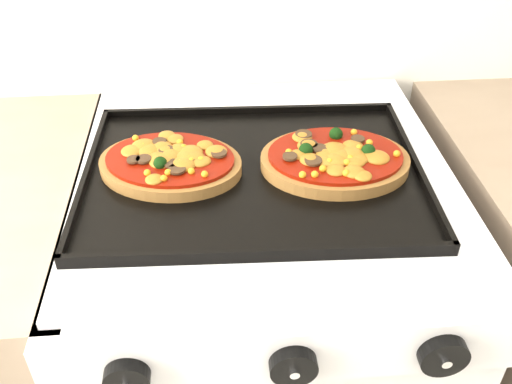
{
  "coord_description": "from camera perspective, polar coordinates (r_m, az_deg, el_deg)",
  "views": [
    {
      "loc": [
        -0.11,
        0.96,
        1.43
      ],
      "look_at": [
        -0.06,
        1.63,
        0.92
      ],
      "focal_mm": 40.0,
      "sensor_mm": 36.0,
      "label": 1
    }
  ],
  "objects": [
    {
      "name": "pizza_right",
      "position": [
        0.89,
        7.91,
        3.36
      ],
      "size": [
        0.24,
        0.19,
        0.03
      ],
      "primitive_type": null,
      "rotation": [
        0.0,
        0.0,
        -0.07
      ],
      "color": "brown",
      "rests_on": "baking_tray"
    },
    {
      "name": "knob_left",
      "position": [
        0.71,
        -12.79,
        -17.71
      ],
      "size": [
        0.05,
        0.02,
        0.05
      ],
      "primitive_type": "cylinder",
      "rotation": [
        1.57,
        0.0,
        0.0
      ],
      "color": "black",
      "rests_on": "control_panel"
    },
    {
      "name": "knob_center",
      "position": [
        0.7,
        3.76,
        -17.02
      ],
      "size": [
        0.06,
        0.02,
        0.06
      ],
      "primitive_type": "cylinder",
      "rotation": [
        1.57,
        0.0,
        0.0
      ],
      "color": "black",
      "rests_on": "control_panel"
    },
    {
      "name": "control_panel",
      "position": [
        0.72,
        3.32,
        -15.74
      ],
      "size": [
        0.6,
        0.02,
        0.09
      ],
      "primitive_type": "cube",
      "color": "silver",
      "rests_on": "stove"
    },
    {
      "name": "pizza_left",
      "position": [
        0.88,
        -8.58,
        2.99
      ],
      "size": [
        0.25,
        0.21,
        0.03
      ],
      "primitive_type": null,
      "rotation": [
        0.0,
        0.0,
        -0.22
      ],
      "color": "brown",
      "rests_on": "baking_tray"
    },
    {
      "name": "knob_right",
      "position": [
        0.75,
        18.23,
        -15.3
      ],
      "size": [
        0.06,
        0.02,
        0.06
      ],
      "primitive_type": "cylinder",
      "rotation": [
        1.57,
        0.0,
        0.0
      ],
      "color": "black",
      "rests_on": "control_panel"
    },
    {
      "name": "baking_tray",
      "position": [
        0.88,
        -0.27,
        2.07
      ],
      "size": [
        0.53,
        0.4,
        0.02
      ],
      "primitive_type": "cube",
      "rotation": [
        0.0,
        0.0,
        -0.03
      ],
      "color": "black",
      "rests_on": "stove"
    },
    {
      "name": "stove",
      "position": [
        1.22,
        0.69,
        -15.42
      ],
      "size": [
        0.6,
        0.6,
        0.91
      ],
      "primitive_type": "cube",
      "color": "silver",
      "rests_on": "floor"
    }
  ]
}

